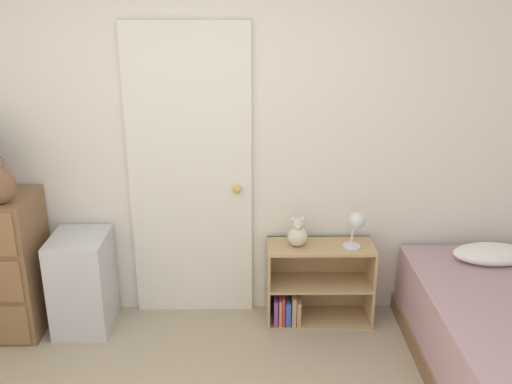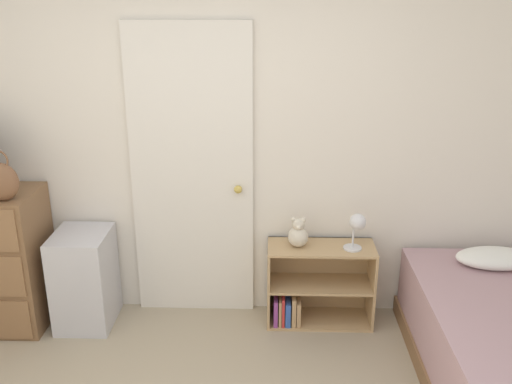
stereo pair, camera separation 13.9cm
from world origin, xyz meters
name	(u,v)px [view 1 (the left image)]	position (x,y,z in m)	size (l,w,h in m)	color
wall_back	(208,140)	(0.00, 1.95, 1.27)	(10.00, 0.06, 2.55)	silver
door_closed	(191,177)	(-0.12, 1.89, 1.03)	(0.84, 0.09, 2.06)	silver
storage_bin	(83,282)	(-0.87, 1.68, 0.34)	(0.37, 0.44, 0.68)	silver
bookshelf	(311,287)	(0.71, 1.75, 0.25)	(0.73, 0.31, 0.58)	tan
teddy_bear	(298,233)	(0.61, 1.74, 0.67)	(0.14, 0.14, 0.21)	beige
desk_lamp	(356,224)	(0.99, 1.70, 0.76)	(0.14, 0.13, 0.26)	silver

